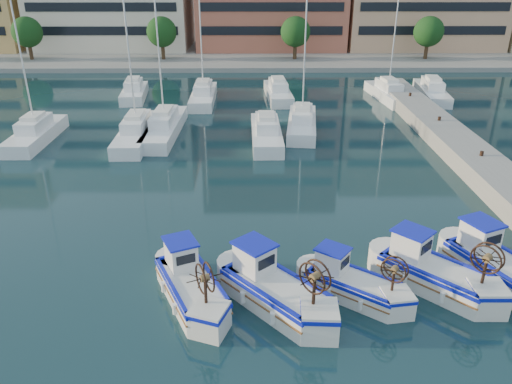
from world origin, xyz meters
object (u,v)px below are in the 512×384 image
(fishing_boat_a, at_px, (190,283))
(fishing_boat_c, at_px, (351,282))
(fishing_boat_b, at_px, (274,288))
(fishing_boat_e, at_px, (497,265))
(fishing_boat_d, at_px, (432,271))

(fishing_boat_a, xyz_separation_m, fishing_boat_c, (6.60, 0.15, -0.09))
(fishing_boat_b, relative_size, fishing_boat_c, 1.19)
(fishing_boat_a, height_order, fishing_boat_e, fishing_boat_e)
(fishing_boat_e, bearing_deg, fishing_boat_a, 161.04)
(fishing_boat_b, height_order, fishing_boat_c, fishing_boat_b)
(fishing_boat_c, relative_size, fishing_boat_d, 0.88)
(fishing_boat_a, distance_m, fishing_boat_e, 13.10)
(fishing_boat_b, xyz_separation_m, fishing_boat_c, (3.22, 0.57, -0.15))
(fishing_boat_c, bearing_deg, fishing_boat_e, -44.45)
(fishing_boat_a, distance_m, fishing_boat_c, 6.60)
(fishing_boat_a, bearing_deg, fishing_boat_b, -31.85)
(fishing_boat_c, distance_m, fishing_boat_e, 6.53)
(fishing_boat_d, bearing_deg, fishing_boat_b, 145.39)
(fishing_boat_a, height_order, fishing_boat_d, fishing_boat_d)
(fishing_boat_a, xyz_separation_m, fishing_boat_b, (3.38, -0.42, 0.06))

